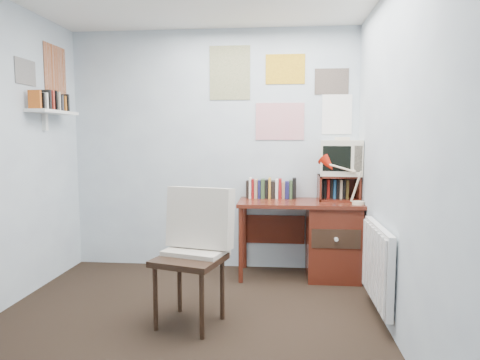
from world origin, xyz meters
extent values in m
plane|color=black|center=(0.00, 0.00, 0.00)|extent=(3.50, 3.50, 0.00)
cube|color=silver|center=(0.00, 1.75, 1.25)|extent=(3.00, 0.02, 2.50)
cube|color=silver|center=(1.50, 0.00, 1.25)|extent=(0.02, 3.50, 2.50)
cube|color=#551F13|center=(0.90, 1.48, 0.74)|extent=(1.20, 0.55, 0.03)
cube|color=#551F13|center=(1.23, 1.48, 0.36)|extent=(0.50, 0.50, 0.72)
cylinder|color=#551F13|center=(0.34, 1.24, 0.36)|extent=(0.04, 0.04, 0.72)
cylinder|color=#551F13|center=(0.34, 1.71, 0.36)|extent=(0.04, 0.04, 0.72)
cube|color=#551F13|center=(0.65, 1.73, 0.42)|extent=(0.64, 0.02, 0.30)
cube|color=black|center=(0.05, 0.29, 0.49)|extent=(0.62, 0.60, 0.98)
cube|color=red|center=(1.44, 1.32, 0.96)|extent=(0.33, 0.30, 0.41)
cube|color=#551F13|center=(1.29, 1.59, 0.89)|extent=(0.40, 0.30, 0.25)
cube|color=beige|center=(1.32, 1.61, 1.20)|extent=(0.45, 0.42, 0.38)
cube|color=#551F13|center=(0.66, 1.66, 0.87)|extent=(0.60, 0.14, 0.22)
cube|color=white|center=(1.46, 0.55, 0.42)|extent=(0.09, 0.80, 0.60)
cube|color=white|center=(-1.40, 1.10, 1.62)|extent=(0.20, 0.62, 0.24)
cube|color=white|center=(0.70, 1.74, 1.85)|extent=(1.20, 0.01, 0.90)
cube|color=white|center=(-1.49, 1.10, 2.00)|extent=(0.01, 0.70, 0.60)
camera|label=1|loc=(0.71, -2.73, 1.39)|focal=32.00mm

